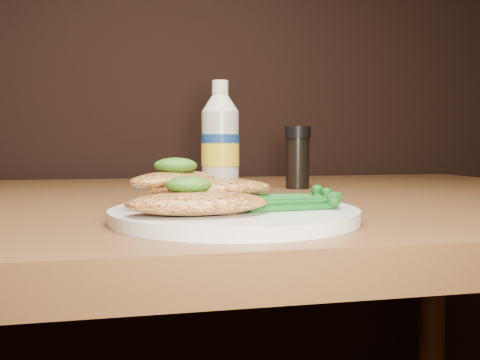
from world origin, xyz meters
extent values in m
cylinder|color=white|center=(-0.05, 0.80, 0.76)|extent=(0.24, 0.24, 0.01)
ellipsoid|color=gold|center=(-0.09, 0.76, 0.77)|extent=(0.13, 0.07, 0.02)
ellipsoid|color=gold|center=(-0.07, 0.82, 0.78)|extent=(0.13, 0.07, 0.02)
ellipsoid|color=gold|center=(-0.10, 0.84, 0.79)|extent=(0.12, 0.12, 0.02)
ellipsoid|color=#0F3808|center=(-0.10, 0.77, 0.79)|extent=(0.04, 0.04, 0.02)
ellipsoid|color=#0F3808|center=(-0.10, 0.84, 0.80)|extent=(0.05, 0.04, 0.02)
camera|label=1|loc=(-0.16, 0.28, 0.83)|focal=41.04mm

